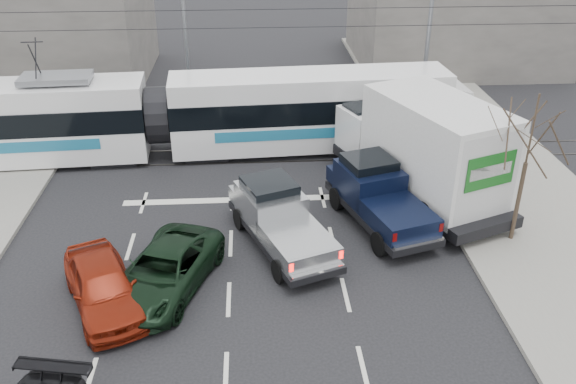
{
  "coord_description": "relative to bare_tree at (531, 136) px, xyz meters",
  "views": [
    {
      "loc": [
        -0.88,
        -14.18,
        10.93
      ],
      "look_at": [
        0.21,
        3.11,
        1.8
      ],
      "focal_mm": 38.0,
      "sensor_mm": 36.0,
      "label": 1
    }
  ],
  "objects": [
    {
      "name": "ground",
      "position": [
        -7.6,
        -2.5,
        -3.79
      ],
      "size": [
        120.0,
        120.0,
        0.0
      ],
      "primitive_type": "plane",
      "color": "black",
      "rests_on": "ground"
    },
    {
      "name": "rails",
      "position": [
        -7.6,
        7.5,
        -3.78
      ],
      "size": [
        60.0,
        1.6,
        0.03
      ],
      "primitive_type": "cube",
      "color": "#33302D",
      "rests_on": "ground"
    },
    {
      "name": "building_left",
      "position": [
        -21.6,
        19.5,
        -0.79
      ],
      "size": [
        14.0,
        10.0,
        6.0
      ],
      "primitive_type": "cube",
      "color": "slate",
      "rests_on": "ground"
    },
    {
      "name": "building_right",
      "position": [
        4.4,
        21.5,
        -1.29
      ],
      "size": [
        12.0,
        10.0,
        5.0
      ],
      "primitive_type": "cube",
      "color": "slate",
      "rests_on": "ground"
    },
    {
      "name": "bare_tree",
      "position": [
        0.0,
        0.0,
        0.0
      ],
      "size": [
        2.4,
        2.4,
        5.0
      ],
      "color": "#47382B",
      "rests_on": "ground"
    },
    {
      "name": "traffic_signal",
      "position": [
        -1.13,
        4.0,
        -1.05
      ],
      "size": [
        0.44,
        0.44,
        3.6
      ],
      "color": "black",
      "rests_on": "ground"
    },
    {
      "name": "street_lamp_near",
      "position": [
        -0.29,
        11.5,
        1.32
      ],
      "size": [
        2.38,
        0.25,
        9.0
      ],
      "color": "slate",
      "rests_on": "ground"
    },
    {
      "name": "street_lamp_far",
      "position": [
        -11.79,
        13.5,
        1.32
      ],
      "size": [
        2.38,
        0.25,
        9.0
      ],
      "color": "slate",
      "rests_on": "ground"
    },
    {
      "name": "catenary",
      "position": [
        -7.6,
        7.5,
        0.09
      ],
      "size": [
        60.0,
        0.2,
        7.0
      ],
      "color": "black",
      "rests_on": "ground"
    },
    {
      "name": "tram",
      "position": [
        -12.45,
        7.76,
        -1.99
      ],
      "size": [
        24.98,
        4.02,
        5.08
      ],
      "rotation": [
        0.0,
        0.0,
        0.06
      ],
      "color": "white",
      "rests_on": "ground"
    },
    {
      "name": "silver_pickup",
      "position": [
        -7.72,
        0.49,
        -2.83
      ],
      "size": [
        3.59,
        5.64,
        1.94
      ],
      "rotation": [
        0.0,
        0.0,
        0.36
      ],
      "color": "black",
      "rests_on": "ground"
    },
    {
      "name": "box_truck",
      "position": [
        -2.31,
        3.3,
        -1.81
      ],
      "size": [
        5.53,
        8.48,
        4.02
      ],
      "rotation": [
        0.0,
        0.0,
        0.38
      ],
      "color": "black",
      "rests_on": "ground"
    },
    {
      "name": "navy_pickup",
      "position": [
        -4.25,
        1.64,
        -2.72
      ],
      "size": [
        3.31,
        5.45,
        2.16
      ],
      "rotation": [
        0.0,
        0.0,
        0.3
      ],
      "color": "black",
      "rests_on": "ground"
    },
    {
      "name": "green_car",
      "position": [
        -11.14,
        -1.9,
        -3.14
      ],
      "size": [
        3.63,
        5.15,
        1.3
      ],
      "primitive_type": "imported",
      "rotation": [
        0.0,
        0.0,
        -0.35
      ],
      "color": "black",
      "rests_on": "ground"
    },
    {
      "name": "red_car",
      "position": [
        -12.76,
        -2.6,
        -3.08
      ],
      "size": [
        3.24,
        4.51,
        1.43
      ],
      "primitive_type": "imported",
      "rotation": [
        0.0,
        0.0,
        0.42
      ],
      "color": "maroon",
      "rests_on": "ground"
    }
  ]
}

